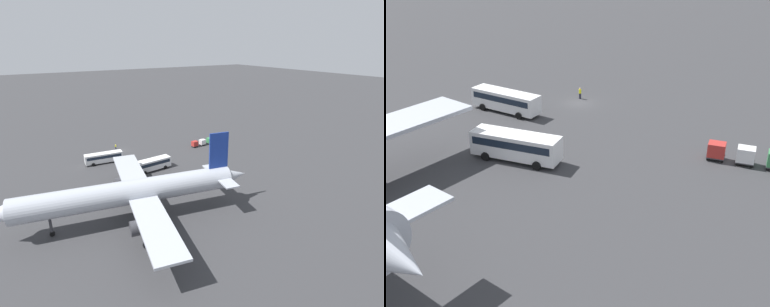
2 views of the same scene
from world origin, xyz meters
TOP-DOWN VIEW (x-y plane):
  - ground_plane at (0.00, 0.00)m, footprint 600.00×600.00m
  - airplane at (11.05, 41.06)m, footprint 49.58×43.03m
  - shuttle_bus_near at (7.52, 8.05)m, footprint 10.79×3.70m
  - shuttle_bus_far at (-2.34, 20.39)m, footprint 10.63×3.91m
  - baggage_tug at (-32.85, 9.24)m, footprint 2.45×1.70m
  - worker_person at (0.76, -1.88)m, footprint 0.38×0.38m
  - cargo_cart_green at (-28.95, 9.60)m, footprint 2.15×1.87m
  - cargo_cart_white at (-25.75, 9.88)m, footprint 2.15×1.87m
  - cargo_cart_red at (-22.55, 10.08)m, footprint 2.15×1.87m

SIDE VIEW (x-z plane):
  - ground_plane at x=0.00m, z-range 0.00..0.00m
  - worker_person at x=0.76m, z-range 0.00..1.74m
  - baggage_tug at x=-32.85m, z-range -0.11..1.99m
  - cargo_cart_green at x=-28.95m, z-range 0.16..2.22m
  - cargo_cart_white at x=-25.75m, z-range 0.16..2.22m
  - cargo_cart_red at x=-22.55m, z-range 0.16..2.22m
  - shuttle_bus_near at x=7.52m, z-range 0.31..3.35m
  - shuttle_bus_far at x=-2.34m, z-range 0.32..3.50m
  - airplane at x=11.05m, z-range -2.00..14.11m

